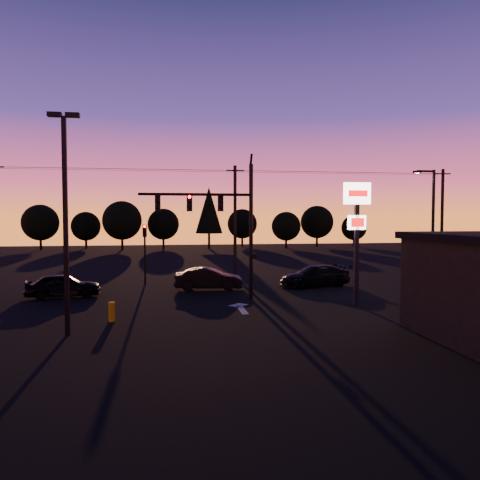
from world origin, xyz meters
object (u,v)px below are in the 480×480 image
object	(u,v)px
car_right	(315,276)
traffic_signal_mast	(224,216)
secondary_signal	(145,245)
bollard	(112,312)
suv_parked	(463,307)
pylon_sign	(357,217)
parking_lot_light	(65,208)
streetlight	(432,224)
car_mid	(209,279)
car_left	(63,285)

from	to	relation	value
car_right	traffic_signal_mast	bearing A→B (deg)	-70.86
secondary_signal	bollard	size ratio (longest dim) A/B	4.74
suv_parked	pylon_sign	bearing A→B (deg)	143.03
parking_lot_light	streetlight	distance (m)	23.05
secondary_signal	parking_lot_light	distance (m)	14.90
streetlight	bollard	bearing A→B (deg)	-162.76
parking_lot_light	car_mid	world-z (taller)	parking_lot_light
pylon_sign	car_right	size ratio (longest dim) A/B	1.32
suv_parked	car_right	bearing A→B (deg)	121.11
bollard	streetlight	bearing A→B (deg)	17.24
traffic_signal_mast	parking_lot_light	xyz separation A→B (m)	(-7.40, -6.99, 0.33)
parking_lot_light	streetlight	xyz separation A→B (m)	(21.41, 8.50, -0.85)
secondary_signal	suv_parked	size ratio (longest dim) A/B	0.98
streetlight	suv_parked	size ratio (longest dim) A/B	1.81
bollard	pylon_sign	bearing A→B (deg)	9.48
traffic_signal_mast	secondary_signal	world-z (taller)	traffic_signal_mast
secondary_signal	streetlight	size ratio (longest dim) A/B	0.54
pylon_sign	bollard	world-z (taller)	pylon_sign
streetlight	parking_lot_light	bearing A→B (deg)	-158.35
streetlight	car_right	distance (m)	8.47
bollard	suv_parked	size ratio (longest dim) A/B	0.21
bollard	car_right	xyz separation A→B (m)	(12.88, 9.19, 0.29)
parking_lot_light	car_left	xyz separation A→B (m)	(-2.15, 9.50, -4.53)
car_right	car_mid	bearing A→B (deg)	-100.55
parking_lot_light	car_left	size ratio (longest dim) A/B	2.10
traffic_signal_mast	pylon_sign	bearing A→B (deg)	-19.36
car_mid	car_right	distance (m)	7.57
secondary_signal	car_right	xyz separation A→B (m)	(11.91, -2.97, -2.12)
traffic_signal_mast	suv_parked	distance (m)	13.40
parking_lot_light	pylon_sign	xyz separation A→B (m)	(14.50, 4.50, -0.36)
pylon_sign	car_left	world-z (taller)	pylon_sign
parking_lot_light	bollard	bearing A→B (deg)	56.84
streetlight	car_mid	size ratio (longest dim) A/B	1.76
pylon_sign	car_right	xyz separation A→B (m)	(-0.09, 7.02, -4.17)
secondary_signal	car_right	distance (m)	12.45
parking_lot_light	streetlight	size ratio (longest dim) A/B	1.14
car_left	traffic_signal_mast	bearing A→B (deg)	-113.58
pylon_sign	car_left	distance (m)	17.88
parking_lot_light	bollard	distance (m)	5.56
parking_lot_light	pylon_sign	distance (m)	15.19
traffic_signal_mast	car_left	bearing A→B (deg)	165.29
bollard	traffic_signal_mast	bearing A→B (deg)	38.42
car_mid	suv_parked	xyz separation A→B (m)	(11.26, -10.90, -0.13)
secondary_signal	pylon_sign	xyz separation A→B (m)	(12.00, -9.99, 2.05)
secondary_signal	pylon_sign	size ratio (longest dim) A/B	0.64
bollard	car_right	size ratio (longest dim) A/B	0.18
secondary_signal	suv_parked	bearing A→B (deg)	-42.46
parking_lot_light	suv_parked	bearing A→B (deg)	0.64
secondary_signal	suv_parked	xyz separation A→B (m)	(15.61, -14.28, -2.25)
car_left	suv_parked	size ratio (longest dim) A/B	0.98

